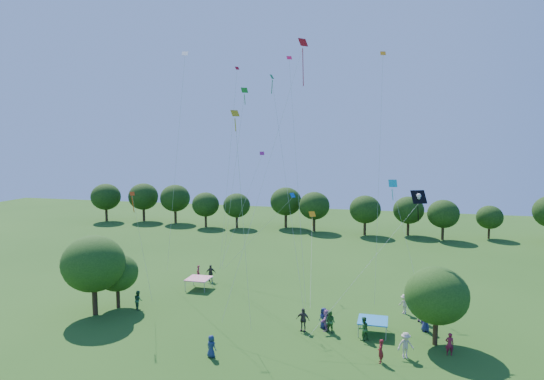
% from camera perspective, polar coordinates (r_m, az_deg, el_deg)
% --- Properties ---
extents(near_tree_west, '(5.20, 5.20, 6.70)m').
position_cam_1_polar(near_tree_west, '(43.33, -20.27, -8.14)').
color(near_tree_west, '#422B19').
rests_on(near_tree_west, ground).
extents(near_tree_north, '(3.60, 3.60, 4.74)m').
position_cam_1_polar(near_tree_north, '(44.73, -17.75, -9.24)').
color(near_tree_north, '#422B19').
rests_on(near_tree_north, ground).
extents(near_tree_east, '(4.50, 4.50, 5.66)m').
position_cam_1_polar(near_tree_east, '(37.06, 18.81, -11.67)').
color(near_tree_east, '#422B19').
rests_on(near_tree_east, ground).
extents(treeline, '(88.01, 8.77, 6.77)m').
position_cam_1_polar(treeline, '(76.71, 6.51, -1.87)').
color(treeline, '#422B19').
rests_on(treeline, ground).
extents(tent_red_stripe, '(2.20, 2.20, 1.10)m').
position_cam_1_polar(tent_red_stripe, '(48.75, -8.62, -10.27)').
color(tent_red_stripe, '#DF1A47').
rests_on(tent_red_stripe, ground).
extents(tent_blue, '(2.20, 2.20, 1.10)m').
position_cam_1_polar(tent_blue, '(38.63, 11.78, -14.80)').
color(tent_blue, '#1B70B5').
rests_on(tent_blue, ground).
extents(crowd_person_0, '(0.85, 0.65, 1.53)m').
position_cam_1_polar(crowd_person_0, '(34.60, -7.16, -17.77)').
color(crowd_person_0, navy).
rests_on(crowd_person_0, ground).
extents(crowd_person_1, '(0.40, 0.61, 1.59)m').
position_cam_1_polar(crowd_person_1, '(34.35, 12.66, -18.00)').
color(crowd_person_1, maroon).
rests_on(crowd_person_1, ground).
extents(crowd_person_2, '(0.96, 0.76, 1.72)m').
position_cam_1_polar(crowd_person_2, '(38.33, 6.86, -15.17)').
color(crowd_person_2, '#2E642B').
rests_on(crowd_person_2, ground).
extents(crowd_person_3, '(1.27, 0.94, 1.78)m').
position_cam_1_polar(crowd_person_3, '(35.35, 15.45, -17.19)').
color(crowd_person_3, '#C2B19B').
rests_on(crowd_person_3, ground).
extents(crowd_person_4, '(1.12, 0.79, 1.75)m').
position_cam_1_polar(crowd_person_4, '(51.02, -7.21, -9.68)').
color(crowd_person_4, '#403C33').
rests_on(crowd_person_4, ground).
extents(crowd_person_5, '(0.87, 1.65, 1.68)m').
position_cam_1_polar(crowd_person_5, '(38.73, 6.41, -14.96)').
color(crowd_person_5, '#A35F98').
rests_on(crowd_person_5, ground).
extents(crowd_person_6, '(0.89, 0.86, 1.63)m').
position_cam_1_polar(crowd_person_6, '(39.17, 6.09, -14.75)').
color(crowd_person_6, navy).
rests_on(crowd_person_6, ground).
extents(crowd_person_7, '(0.63, 0.44, 1.57)m').
position_cam_1_polar(crowd_person_7, '(36.68, 20.16, -16.64)').
color(crowd_person_7, maroon).
rests_on(crowd_person_7, ground).
extents(crowd_person_8, '(0.98, 0.87, 1.75)m').
position_cam_1_polar(crowd_person_8, '(37.48, 10.70, -15.72)').
color(crowd_person_8, '#2B5C27').
rests_on(crowd_person_8, ground).
extents(crowd_person_9, '(1.12, 1.10, 1.66)m').
position_cam_1_polar(crowd_person_9, '(43.36, 15.30, -12.81)').
color(crowd_person_9, '#C1AE9A').
rests_on(crowd_person_9, ground).
extents(crowd_person_10, '(1.10, 0.61, 1.79)m').
position_cam_1_polar(crowd_person_10, '(38.50, 3.66, -14.98)').
color(crowd_person_10, '#453D37').
rests_on(crowd_person_10, ground).
extents(crowd_person_11, '(1.63, 1.52, 1.76)m').
position_cam_1_polar(crowd_person_11, '(41.82, 17.18, -13.51)').
color(crowd_person_11, '#824E87').
rests_on(crowd_person_11, ground).
extents(crowd_person_12, '(0.91, 0.63, 1.68)m').
position_cam_1_polar(crowd_person_12, '(40.15, 17.63, -14.44)').
color(crowd_person_12, navy).
rests_on(crowd_person_12, ground).
extents(crowd_person_13, '(0.52, 0.64, 1.48)m').
position_cam_1_polar(crowd_person_13, '(52.01, -8.68, -9.55)').
color(crowd_person_13, maroon).
rests_on(crowd_person_13, ground).
extents(crowd_person_14, '(0.89, 0.87, 1.64)m').
position_cam_1_polar(crowd_person_14, '(44.43, -15.46, -12.36)').
color(crowd_person_14, '#265A33').
rests_on(crowd_person_14, ground).
extents(pirate_kite, '(7.83, 7.21, 9.50)m').
position_cam_1_polar(pirate_kite, '(38.16, 16.64, -1.09)').
color(pirate_kite, black).
extents(red_high_kite, '(4.97, 7.55, 21.47)m').
position_cam_1_polar(red_high_kite, '(39.40, 2.26, 11.88)').
color(red_high_kite, red).
extents(small_kite_0, '(2.42, 0.71, 20.25)m').
position_cam_1_polar(small_kite_0, '(47.79, -4.86, 5.69)').
color(small_kite_0, red).
extents(small_kite_1, '(1.79, 9.23, 6.37)m').
position_cam_1_polar(small_kite_1, '(45.82, 4.72, -4.36)').
color(small_kite_1, orange).
extents(small_kite_2, '(0.49, 3.24, 20.60)m').
position_cam_1_polar(small_kite_2, '(41.06, 12.63, 6.73)').
color(small_kite_2, orange).
extents(small_kite_3, '(3.39, 1.88, 18.20)m').
position_cam_1_polar(small_kite_3, '(47.06, -3.81, 7.14)').
color(small_kite_3, '#1A8919').
extents(small_kite_4, '(7.43, 0.69, 8.07)m').
position_cam_1_polar(small_kite_4, '(48.05, 0.81, -2.41)').
color(small_kite_4, blue).
extents(small_kite_5, '(3.74, 4.08, 12.01)m').
position_cam_1_polar(small_kite_5, '(51.12, -2.36, 1.07)').
color(small_kite_5, '#821566').
extents(small_kite_6, '(3.59, 2.10, 21.43)m').
position_cam_1_polar(small_kite_6, '(47.37, -10.78, 8.62)').
color(small_kite_6, silver).
extents(small_kite_7, '(2.97, 3.36, 9.75)m').
position_cam_1_polar(small_kite_7, '(44.26, 14.33, -0.69)').
color(small_kite_7, '#0BA9AE').
extents(small_kite_8, '(2.96, 5.79, 20.61)m').
position_cam_1_polar(small_kite_8, '(41.49, 2.63, 6.77)').
color(small_kite_8, '#CD0C3B').
extents(small_kite_9, '(1.13, 1.28, 9.21)m').
position_cam_1_polar(small_kite_9, '(40.29, -15.63, -3.39)').
color(small_kite_9, '#E23F0B').
extents(small_kite_10, '(0.56, 3.48, 15.16)m').
position_cam_1_polar(small_kite_10, '(30.64, -3.88, 2.29)').
color(small_kite_10, gold).
extents(small_kite_11, '(3.72, 3.96, 18.76)m').
position_cam_1_polar(small_kite_11, '(40.19, 0.99, 5.80)').
color(small_kite_11, '#178336').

